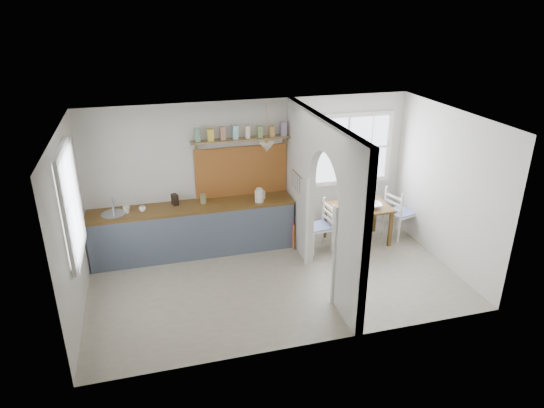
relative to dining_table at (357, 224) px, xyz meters
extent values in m
cube|color=#9D9275|center=(-1.80, -0.93, -0.35)|extent=(5.80, 3.20, 0.01)
cube|color=beige|center=(-1.80, -0.93, 2.25)|extent=(5.80, 3.20, 0.01)
cube|color=beige|center=(-1.80, 0.67, 0.95)|extent=(5.80, 0.01, 2.60)
cube|color=beige|center=(-1.80, -2.53, 0.95)|extent=(5.80, 0.01, 2.60)
cube|color=beige|center=(-4.70, -0.93, 0.95)|extent=(0.01, 3.20, 2.60)
cube|color=beige|center=(1.10, -0.93, 0.95)|extent=(0.01, 3.20, 2.60)
cube|color=beige|center=(-1.10, -2.13, 0.95)|extent=(0.12, 0.80, 2.60)
cube|color=beige|center=(-1.10, 0.07, 0.95)|extent=(0.12, 1.20, 2.60)
cube|color=beige|center=(-1.10, -1.13, 1.72)|extent=(0.12, 1.20, 1.05)
cube|color=#4E3414|center=(-2.93, 0.37, 0.52)|extent=(3.50, 0.60, 0.05)
cube|color=#4F5764|center=(-2.93, 0.08, 0.07)|extent=(3.50, 0.03, 0.85)
cube|color=black|center=(-2.93, 0.42, 0.07)|extent=(3.46, 0.45, 0.85)
cylinder|color=#AEB4BE|center=(-4.23, 0.37, 0.54)|extent=(0.40, 0.40, 0.02)
cube|color=brown|center=(-2.01, 0.64, 1.00)|extent=(1.65, 0.03, 0.90)
cube|color=olive|center=(-2.01, 0.56, 1.60)|extent=(1.75, 0.20, 0.03)
cube|color=#497454|center=(-2.75, 0.56, 1.70)|extent=(0.09, 0.09, 0.18)
cube|color=gold|center=(-2.54, 0.56, 1.70)|extent=(0.09, 0.09, 0.18)
cube|color=#935E41|center=(-2.33, 0.56, 1.70)|extent=(0.09, 0.09, 0.18)
cube|color=#6FAFAC|center=(-2.11, 0.56, 1.70)|extent=(0.09, 0.09, 0.18)
cube|color=beige|center=(-1.90, 0.56, 1.70)|extent=(0.09, 0.09, 0.18)
cube|color=olive|center=(-1.69, 0.56, 1.70)|extent=(0.09, 0.09, 0.18)
cube|color=#A7702E|center=(-1.47, 0.56, 1.70)|extent=(0.09, 0.09, 0.18)
cube|color=gray|center=(-1.26, 0.56, 1.70)|extent=(0.09, 0.09, 0.18)
cone|color=beige|center=(-1.65, 0.22, 1.53)|extent=(0.26, 0.26, 0.16)
cylinder|color=#AEB4BE|center=(-1.19, -0.03, 1.10)|extent=(0.02, 0.50, 0.02)
imported|color=beige|center=(-4.01, 0.35, 0.60)|extent=(0.15, 0.15, 0.11)
imported|color=white|center=(-3.76, 0.35, 0.59)|extent=(0.12, 0.12, 0.09)
cube|color=black|center=(-3.21, 0.49, 0.64)|extent=(0.13, 0.15, 0.19)
cylinder|color=olive|center=(-2.74, 0.43, 0.63)|extent=(0.14, 0.14, 0.17)
cube|color=#C5286A|center=(-1.22, 0.06, -0.08)|extent=(0.02, 0.03, 0.52)
cube|color=orange|center=(-1.22, -0.01, -0.10)|extent=(0.02, 0.03, 0.48)
imported|color=white|center=(0.23, -0.10, 0.39)|extent=(0.35, 0.35, 0.08)
imported|color=#4D6F48|center=(-0.10, -0.17, 0.41)|extent=(0.15, 0.15, 0.11)
cylinder|color=black|center=(-0.32, -0.08, 0.36)|extent=(0.25, 0.25, 0.02)
imported|color=#5D436F|center=(0.08, 0.15, 0.44)|extent=(0.21, 0.21, 0.18)
camera|label=1|loc=(-3.62, -7.33, 3.81)|focal=32.00mm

